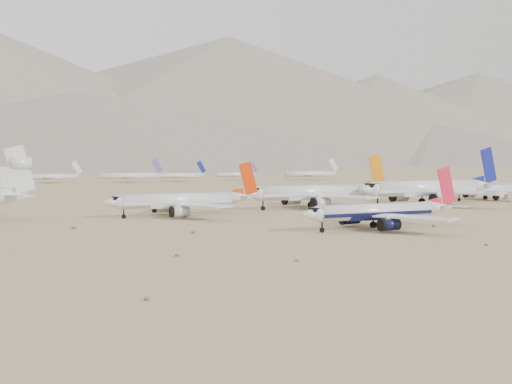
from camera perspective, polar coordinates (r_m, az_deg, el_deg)
ground at (r=138.71m, az=8.40°, el=-3.62°), size 7000.00×7000.00×0.00m
main_airliner at (r=147.24m, az=11.15°, el=-1.74°), size 40.13×39.20×14.16m
row2_navy_widebody at (r=226.58m, az=15.28°, el=0.29°), size 56.60×55.35×20.14m
row2_gold_tail at (r=205.80m, az=5.50°, el=-0.07°), size 49.77×48.67×17.72m
row2_orange_tail at (r=177.72m, az=-6.48°, el=-0.79°), size 42.37×41.45×15.11m
row2_blue_far at (r=262.14m, az=20.23°, el=0.24°), size 41.93×40.99×14.90m
mountain_range at (r=1776.36m, az=-21.40°, el=8.43°), size 7354.00×3024.00×470.00m
foothills at (r=1356.85m, az=0.41°, el=5.16°), size 4637.50×1395.00×155.00m
desert_scrub at (r=113.02m, az=11.62°, el=-5.01°), size 261.14×125.47×0.63m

